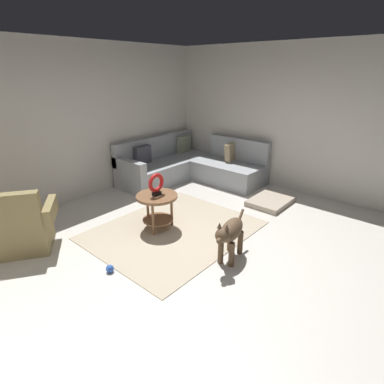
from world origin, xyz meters
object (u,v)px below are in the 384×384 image
(sectional_couch, at_px, (189,167))
(dog, at_px, (230,233))
(armchair, at_px, (23,228))
(dog_bed_mat, at_px, (270,201))
(dog_toy_ball, at_px, (110,269))
(torus_sculpture, at_px, (156,184))
(side_table, at_px, (157,203))

(sectional_couch, height_order, dog, sectional_couch)
(sectional_couch, relative_size, armchair, 2.25)
(dog_bed_mat, bearing_deg, armchair, 153.63)
(dog_bed_mat, relative_size, dog_toy_ball, 8.54)
(armchair, xyz_separation_m, dog_toy_ball, (0.43, -1.23, -0.28))
(armchair, relative_size, dog, 1.19)
(torus_sculpture, distance_m, dog_bed_mat, 2.21)
(side_table, xyz_separation_m, dog_toy_ball, (-1.11, -0.36, -0.37))
(dog_bed_mat, bearing_deg, dog_toy_ball, 170.92)
(side_table, height_order, dog_toy_ball, side_table)
(armchair, distance_m, side_table, 1.77)
(torus_sculpture, height_order, dog_toy_ball, torus_sculpture)
(side_table, bearing_deg, dog_bed_mat, -23.60)
(sectional_couch, bearing_deg, armchair, -176.49)
(sectional_couch, bearing_deg, torus_sculpture, -150.72)
(armchair, distance_m, dog_toy_ball, 1.33)
(dog_toy_ball, bearing_deg, armchair, 109.08)
(sectional_couch, relative_size, torus_sculpture, 6.90)
(side_table, xyz_separation_m, dog_bed_mat, (1.93, -0.84, -0.37))
(sectional_couch, relative_size, dog_bed_mat, 2.81)
(side_table, bearing_deg, armchair, 150.32)
(sectional_couch, distance_m, dog_bed_mat, 1.95)
(side_table, xyz_separation_m, torus_sculpture, (0.00, 0.00, 0.29))
(sectional_couch, xyz_separation_m, dog, (-1.92, -2.36, 0.09))
(dog, bearing_deg, torus_sculpture, -12.26)
(sectional_couch, height_order, side_table, sectional_couch)
(side_table, relative_size, torus_sculpture, 1.84)
(dog_bed_mat, distance_m, dog_toy_ball, 3.08)
(armchair, relative_size, dog_toy_ball, 10.66)
(dog_bed_mat, distance_m, dog, 1.99)
(sectional_couch, bearing_deg, dog, -129.19)
(side_table, distance_m, dog, 1.27)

